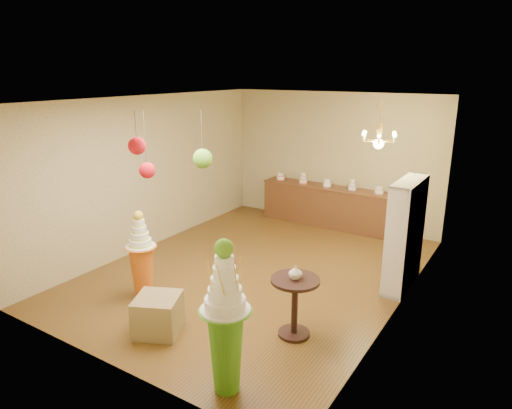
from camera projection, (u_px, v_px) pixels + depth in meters
The scene contains 17 objects.
floor at pixel (257, 271), 8.17m from camera, with size 6.50×6.50×0.00m, color #573B17.
ceiling at pixel (257, 99), 7.32m from camera, with size 6.50×6.50×0.00m, color white.
wall_back at pixel (333, 159), 10.38m from camera, with size 5.00×0.04×3.00m, color tan.
wall_front at pixel (102, 251), 5.11m from camera, with size 5.00×0.04×3.00m, color tan.
wall_left at pixel (150, 173), 9.03m from camera, with size 0.04×6.50×3.00m, color tan.
wall_right at pixel (406, 213), 6.46m from camera, with size 0.04×6.50×3.00m, color tan.
pedestal_green at pixel (226, 331), 4.93m from camera, with size 0.61×0.61×1.80m.
pedestal_orange at pixel (142, 264), 7.06m from camera, with size 0.46×0.46×1.43m.
burlap_riser at pixel (158, 315), 6.19m from camera, with size 0.58×0.58×0.53m, color olive.
sideboard at pixel (326, 205), 10.44m from camera, with size 3.04×0.54×1.16m.
shelving_unit at pixel (405, 234), 7.36m from camera, with size 0.33×1.20×1.80m.
round_table at pixel (295, 299), 6.04m from camera, with size 0.86×0.86×0.83m.
vase at pixel (295, 272), 5.93m from camera, with size 0.18×0.18×0.18m, color beige.
pom_red_left at pixel (147, 170), 6.16m from camera, with size 0.22×0.22×0.96m.
pom_green_mid at pixel (203, 159), 6.20m from camera, with size 0.27×0.27×0.84m.
pom_red_right at pixel (137, 146), 5.34m from camera, with size 0.21×0.21×0.51m.
chandelier at pixel (379, 141), 7.72m from camera, with size 0.78×0.78×0.85m.
Camera 1 is at (4.01, -6.34, 3.45)m, focal length 32.00 mm.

